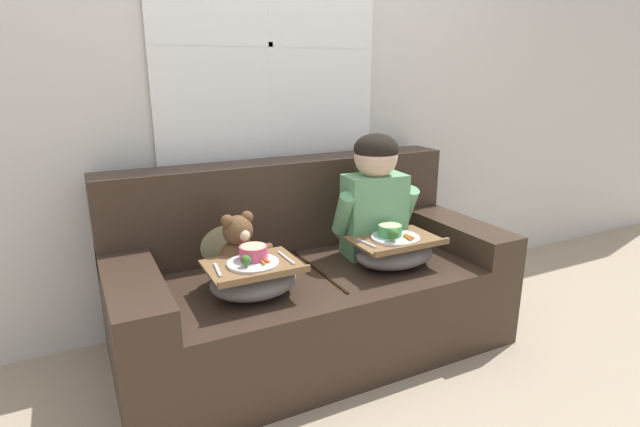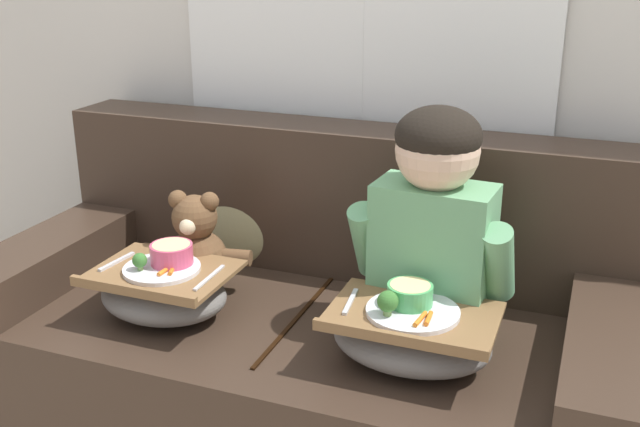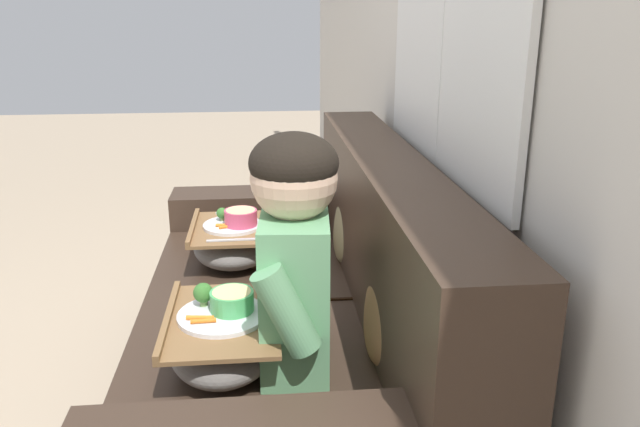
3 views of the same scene
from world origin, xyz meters
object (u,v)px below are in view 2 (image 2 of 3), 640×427
teddy_bear (196,249)px  lap_tray_teddy (164,290)px  throw_pillow_behind_teddy (233,215)px  lap_tray_child (411,335)px  child_figure (434,213)px  couch (312,333)px  throw_pillow_behind_child (450,244)px

teddy_bear → lap_tray_teddy: teddy_bear is taller
throw_pillow_behind_teddy → lap_tray_child: (0.73, -0.44, -0.08)m
lap_tray_child → lap_tray_teddy: (-0.73, 0.00, 0.00)m
throw_pillow_behind_teddy → lap_tray_child: 0.85m
lap_tray_child → child_figure: bearing=89.7°
couch → lap_tray_teddy: bearing=-147.1°
couch → child_figure: 0.58m
throw_pillow_behind_teddy → lap_tray_teddy: throw_pillow_behind_teddy is taller
child_figure → throw_pillow_behind_teddy: bearing=161.1°
couch → lap_tray_teddy: 0.47m
throw_pillow_behind_child → lap_tray_teddy: throw_pillow_behind_child is taller
throw_pillow_behind_child → throw_pillow_behind_teddy: throw_pillow_behind_teddy is taller
teddy_bear → lap_tray_teddy: (-0.00, -0.19, -0.05)m
child_figure → lap_tray_child: (-0.00, -0.19, -0.27)m
teddy_bear → lap_tray_teddy: bearing=-90.1°
throw_pillow_behind_child → child_figure: bearing=-90.0°
couch → throw_pillow_behind_teddy: bearing=150.6°
child_figure → teddy_bear: size_ratio=1.83×
child_figure → teddy_bear: bearing=-179.7°
throw_pillow_behind_teddy → child_figure: bearing=-18.9°
couch → lap_tray_child: couch is taller
teddy_bear → lap_tray_teddy: size_ratio=0.88×
teddy_bear → child_figure: bearing=0.3°
child_figure → lap_tray_child: size_ratio=1.49×
child_figure → teddy_bear: child_figure is taller
couch → child_figure: child_figure is taller
lap_tray_child → throw_pillow_behind_child: bearing=89.8°
throw_pillow_behind_child → lap_tray_child: 0.45m
throw_pillow_behind_child → lap_tray_teddy: 0.85m
throw_pillow_behind_child → teddy_bear: bearing=-160.9°
child_figure → teddy_bear: 0.76m
couch → child_figure: (0.36, -0.04, 0.46)m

